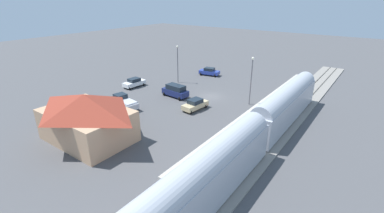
# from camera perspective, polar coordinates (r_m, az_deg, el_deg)

# --- Properties ---
(ground_plane) EXTENTS (200.00, 200.00, 0.00)m
(ground_plane) POSITION_cam_1_polar(r_m,az_deg,el_deg) (48.50, 3.90, 2.12)
(ground_plane) COLOR #4C4C4F
(railway_track) EXTENTS (4.80, 70.00, 0.30)m
(railway_track) POSITION_cam_1_polar(r_m,az_deg,el_deg) (43.32, 19.78, -1.62)
(railway_track) COLOR gray
(railway_track) RESTS_ON ground
(platform) EXTENTS (3.20, 46.00, 0.30)m
(platform) POSITION_cam_1_polar(r_m,az_deg,el_deg) (44.38, 14.90, -0.37)
(platform) COLOR #B7B2A8
(platform) RESTS_ON ground
(station_building) EXTENTS (11.57, 8.01, 5.97)m
(station_building) POSITION_cam_1_polar(r_m,az_deg,el_deg) (35.26, -21.31, -1.98)
(station_building) COLOR tan
(station_building) RESTS_ON ground
(pedestrian_on_platform) EXTENTS (0.36, 0.36, 1.71)m
(pedestrian_on_platform) POSITION_cam_1_polar(r_m,az_deg,el_deg) (47.40, 17.40, 2.27)
(pedestrian_on_platform) COLOR #333338
(pedestrian_on_platform) RESTS_ON platform
(pedestrian_waiting_far) EXTENTS (0.36, 0.36, 1.71)m
(pedestrian_waiting_far) POSITION_cam_1_polar(r_m,az_deg,el_deg) (43.89, 15.95, 0.85)
(pedestrian_waiting_far) COLOR #333338
(pedestrian_waiting_far) RESTS_ON platform
(suv_navy) EXTENTS (5.05, 2.71, 2.22)m
(suv_navy) POSITION_cam_1_polar(r_m,az_deg,el_deg) (47.99, -3.51, 3.36)
(suv_navy) COLOR navy
(suv_navy) RESTS_ON ground
(pickup_silver) EXTENTS (5.65, 3.15, 2.14)m
(pickup_silver) POSITION_cam_1_polar(r_m,az_deg,el_deg) (44.39, -14.16, 0.93)
(pickup_silver) COLOR silver
(pickup_silver) RESTS_ON ground
(sedan_blue) EXTENTS (4.76, 2.86, 1.74)m
(sedan_blue) POSITION_cam_1_polar(r_m,az_deg,el_deg) (61.55, 3.67, 7.37)
(sedan_blue) COLOR #283D9E
(sedan_blue) RESTS_ON ground
(sedan_white) EXTENTS (2.17, 4.63, 1.74)m
(sedan_white) POSITION_cam_1_polar(r_m,az_deg,el_deg) (54.59, -12.06, 4.96)
(sedan_white) COLOR white
(sedan_white) RESTS_ON ground
(sedan_tan) EXTENTS (2.34, 4.68, 1.74)m
(sedan_tan) POSITION_cam_1_polar(r_m,az_deg,el_deg) (42.52, 0.67, 0.47)
(sedan_tan) COLOR #C6B284
(sedan_tan) RESTS_ON ground
(light_pole_near_platform) EXTENTS (0.44, 0.44, 7.91)m
(light_pole_near_platform) POSITION_cam_1_polar(r_m,az_deg,el_deg) (44.32, 12.42, 6.43)
(light_pole_near_platform) COLOR #515156
(light_pole_near_platform) RESTS_ON ground
(light_pole_lot_center) EXTENTS (0.44, 0.44, 7.58)m
(light_pole_lot_center) POSITION_cam_1_polar(r_m,az_deg,el_deg) (55.39, -3.05, 9.85)
(light_pole_lot_center) COLOR #515156
(light_pole_lot_center) RESTS_ON ground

